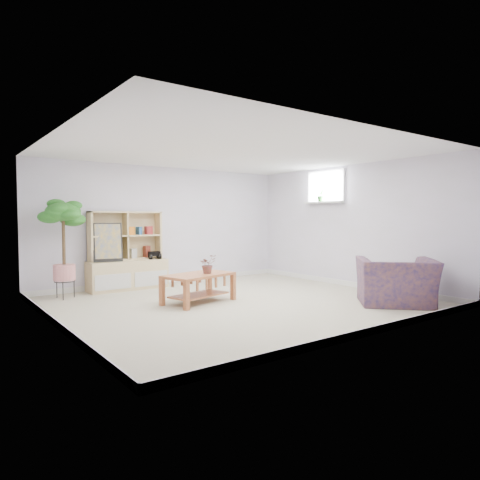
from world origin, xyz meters
TOP-DOWN VIEW (x-y plane):
  - floor at (0.00, 0.00)m, footprint 5.50×5.00m
  - ceiling at (0.00, 0.00)m, footprint 5.50×5.00m
  - walls at (0.00, 0.00)m, footprint 5.51×5.01m
  - baseboard at (0.00, 0.00)m, footprint 5.50×5.00m
  - window at (2.73, 0.60)m, footprint 0.10×0.98m
  - window_sill at (2.67, 0.60)m, footprint 0.14×1.00m
  - storage_unit at (-0.94, 2.24)m, footprint 1.48×0.50m
  - poster at (-1.34, 2.17)m, footprint 0.53×0.22m
  - toy_truck at (-0.43, 2.16)m, footprint 0.35×0.28m
  - coffee_table at (-0.51, 0.34)m, footprint 1.25×0.88m
  - table_plant at (-0.37, 0.31)m, footprint 0.29×0.26m
  - floor_tree at (-2.15, 1.98)m, footprint 0.69×0.69m
  - armchair at (1.86, -1.65)m, footprint 1.49×1.48m
  - sill_plant at (2.67, 0.69)m, footprint 0.15×0.13m

SIDE VIEW (x-z plane):
  - floor at x=0.00m, z-range -0.01..0.01m
  - baseboard at x=0.00m, z-range 0.00..0.10m
  - coffee_table at x=-0.51m, z-range 0.00..0.46m
  - armchair at x=1.86m, z-range 0.00..0.83m
  - table_plant at x=-0.37m, z-range 0.46..0.77m
  - toy_truck at x=-0.43m, z-range 0.56..0.72m
  - storage_unit at x=-0.94m, z-range 0.00..1.48m
  - floor_tree at x=-2.15m, z-range 0.00..1.68m
  - poster at x=-1.34m, z-range 0.56..1.27m
  - walls at x=0.00m, z-range 0.00..2.40m
  - window_sill at x=2.67m, z-range 1.66..1.70m
  - sill_plant at x=2.67m, z-range 1.70..1.95m
  - window at x=2.73m, z-range 1.66..2.34m
  - ceiling at x=0.00m, z-range 2.40..2.40m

